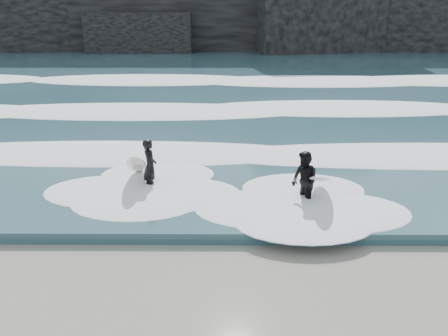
% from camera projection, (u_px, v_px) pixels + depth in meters
% --- Properties ---
extents(ground, '(120.00, 120.00, 0.00)m').
position_uv_depth(ground, '(206.00, 325.00, 9.02)').
color(ground, '#7D6B55').
rests_on(ground, ground).
extents(sea, '(90.00, 52.00, 0.30)m').
position_uv_depth(sea, '(222.00, 74.00, 36.34)').
color(sea, '#294A56').
rests_on(sea, ground).
extents(headland, '(70.00, 9.00, 10.00)m').
position_uv_depth(headland, '(224.00, 0.00, 50.78)').
color(headland, black).
rests_on(headland, ground).
extents(foam_near, '(60.00, 3.20, 0.20)m').
position_uv_depth(foam_near, '(216.00, 153.00, 17.38)').
color(foam_near, white).
rests_on(foam_near, sea).
extents(foam_mid, '(60.00, 4.00, 0.24)m').
position_uv_depth(foam_mid, '(219.00, 109.00, 23.98)').
color(foam_mid, white).
rests_on(foam_mid, sea).
extents(foam_far, '(60.00, 4.80, 0.30)m').
position_uv_depth(foam_far, '(221.00, 78.00, 32.47)').
color(foam_far, white).
rests_on(foam_far, sea).
extents(surfer_left, '(1.06, 1.94, 1.67)m').
position_uv_depth(surfer_left, '(147.00, 166.00, 14.74)').
color(surfer_left, black).
rests_on(surfer_left, ground).
extents(surfer_right, '(1.36, 2.12, 1.66)m').
position_uv_depth(surfer_right, '(307.00, 181.00, 13.57)').
color(surfer_right, black).
rests_on(surfer_right, ground).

